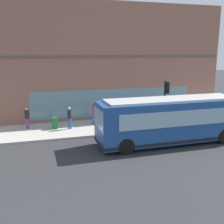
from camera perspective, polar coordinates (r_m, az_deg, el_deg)
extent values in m
plane|color=#2D2D30|center=(18.14, 7.05, -6.99)|extent=(120.00, 120.00, 0.00)
cube|color=#B2ADA3|center=(22.46, 2.16, -2.78)|extent=(4.57, 40.00, 0.15)
cube|color=#8C5B4C|center=(26.86, -1.47, 10.68)|extent=(6.30, 20.94, 10.22)
cube|color=brown|center=(23.96, 0.40, 11.65)|extent=(0.36, 20.52, 0.24)
cube|color=slate|center=(24.28, 0.45, 2.11)|extent=(0.12, 14.66, 2.40)
cube|color=#1E478C|center=(18.48, 12.44, -1.63)|extent=(2.56, 10.01, 2.70)
cube|color=silver|center=(18.18, 12.65, 2.67)|extent=(2.18, 9.01, 0.12)
cube|color=#8CB2C6|center=(16.58, -2.75, -1.40)|extent=(2.20, 0.09, 1.20)
cube|color=#8CB2C6|center=(19.47, 10.70, 0.39)|extent=(0.11, 8.20, 1.00)
cube|color=#8CB2C6|center=(17.32, 14.52, -1.35)|extent=(0.11, 8.20, 1.00)
cube|color=black|center=(18.80, 12.26, -5.09)|extent=(2.60, 10.05, 0.20)
cylinder|color=black|center=(18.42, 0.62, -4.93)|extent=(0.31, 1.00, 1.00)
cylinder|color=black|center=(16.36, 3.02, -7.28)|extent=(0.31, 1.00, 1.00)
cylinder|color=black|center=(21.48, 18.79, -3.04)|extent=(0.31, 1.00, 1.00)
cylinder|color=black|center=(19.73, 22.62, -4.73)|extent=(0.31, 1.00, 1.00)
cylinder|color=black|center=(21.67, 11.01, 1.64)|extent=(0.14, 0.14, 3.70)
cube|color=black|center=(21.55, 11.61, 5.05)|extent=(0.32, 0.24, 0.90)
sphere|color=red|center=(21.58, 11.95, 5.80)|extent=(0.20, 0.20, 0.20)
sphere|color=yellow|center=(21.61, 11.92, 5.06)|extent=(0.20, 0.20, 0.20)
sphere|color=green|center=(21.65, 11.88, 4.33)|extent=(0.20, 0.20, 0.20)
cylinder|color=gold|center=(21.10, 3.67, -2.85)|extent=(0.24, 0.24, 0.55)
sphere|color=gold|center=(21.00, 3.68, -1.92)|extent=(0.22, 0.22, 0.22)
cylinder|color=gold|center=(21.14, 4.10, -2.69)|extent=(0.10, 0.12, 0.10)
cylinder|color=gold|center=(21.24, 3.51, -2.61)|extent=(0.12, 0.10, 0.10)
cylinder|color=#8C3F8C|center=(22.17, -17.62, -2.30)|extent=(0.14, 0.14, 0.82)
cylinder|color=#8C3F8C|center=(22.04, -17.33, -2.38)|extent=(0.14, 0.14, 0.82)
cylinder|color=black|center=(21.93, -17.60, -0.48)|extent=(0.32, 0.32, 0.65)
sphere|color=tan|center=(21.84, -17.68, 0.63)|extent=(0.22, 0.22, 0.22)
cylinder|color=#3359A5|center=(22.35, -3.61, -1.53)|extent=(0.14, 0.14, 0.87)
cylinder|color=#3359A5|center=(22.29, -4.03, -1.58)|extent=(0.14, 0.14, 0.87)
cylinder|color=#B23338|center=(22.14, -3.85, 0.40)|extent=(0.32, 0.32, 0.69)
sphere|color=brown|center=(22.05, -3.87, 1.57)|extent=(0.24, 0.24, 0.24)
cylinder|color=silver|center=(25.07, 13.13, -0.38)|extent=(0.14, 0.14, 0.76)
cylinder|color=silver|center=(25.01, 12.74, -0.40)|extent=(0.14, 0.14, 0.76)
cylinder|color=#8C3F8C|center=(24.90, 13.01, 1.14)|extent=(0.32, 0.32, 0.60)
sphere|color=#9E704C|center=(24.82, 13.06, 2.05)|extent=(0.21, 0.21, 0.21)
cylinder|color=#3359A5|center=(21.30, -9.19, -2.43)|extent=(0.14, 0.14, 0.84)
cylinder|color=#3359A5|center=(21.29, -8.70, -2.42)|extent=(0.14, 0.14, 0.84)
cylinder|color=black|center=(21.11, -9.02, -0.45)|extent=(0.32, 0.32, 0.67)
sphere|color=beige|center=(21.01, -9.06, 0.74)|extent=(0.23, 0.23, 0.23)
cube|color=#197233|center=(21.55, -12.06, -2.30)|extent=(0.44, 0.40, 0.90)
cube|color=#8CB2C6|center=(21.51, -11.52, -1.80)|extent=(0.35, 0.03, 0.30)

